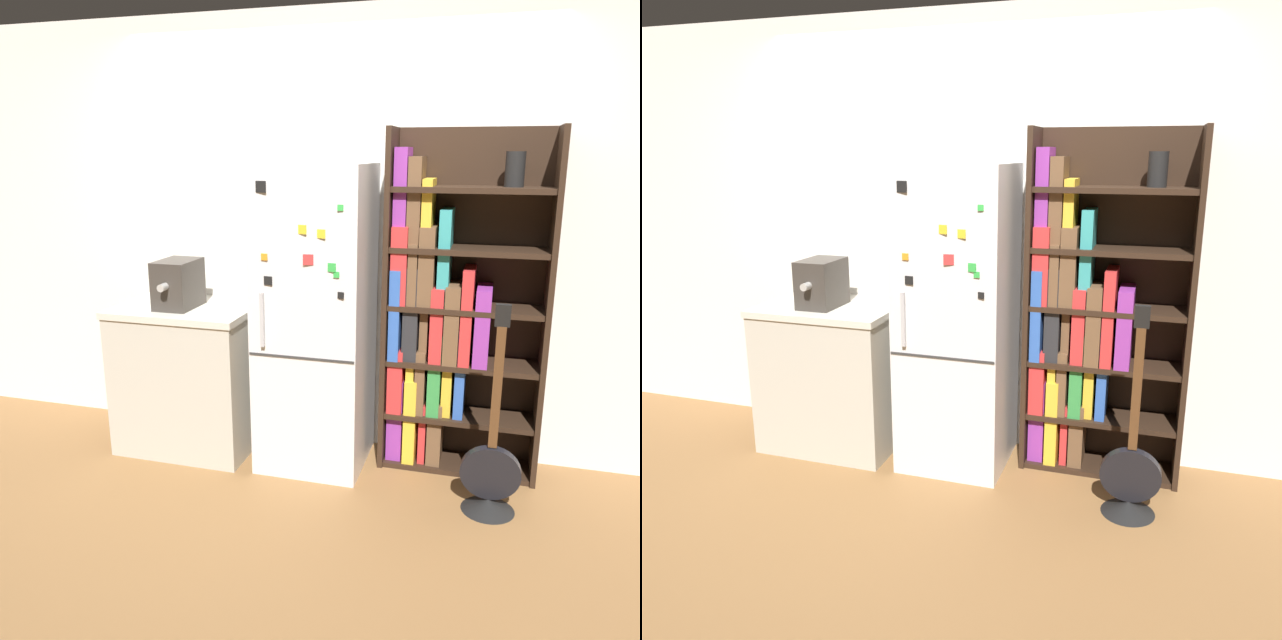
# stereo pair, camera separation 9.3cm
# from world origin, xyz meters

# --- Properties ---
(ground_plane) EXTENTS (16.00, 16.00, 0.00)m
(ground_plane) POSITION_xyz_m (0.00, 0.00, 0.00)
(ground_plane) COLOR olive
(wall_back) EXTENTS (8.00, 0.05, 2.60)m
(wall_back) POSITION_xyz_m (0.00, 0.47, 1.30)
(wall_back) COLOR white
(wall_back) RESTS_ON ground_plane
(refrigerator) EXTENTS (0.60, 0.61, 1.75)m
(refrigerator) POSITION_xyz_m (-0.00, 0.16, 0.88)
(refrigerator) COLOR silver
(refrigerator) RESTS_ON ground_plane
(bookshelf) EXTENTS (0.89, 0.32, 1.94)m
(bookshelf) POSITION_xyz_m (0.71, 0.31, 0.89)
(bookshelf) COLOR black
(bookshelf) RESTS_ON ground_plane
(kitchen_counter) EXTENTS (0.84, 0.63, 0.91)m
(kitchen_counter) POSITION_xyz_m (-0.81, 0.14, 0.46)
(kitchen_counter) COLOR #BCB7A8
(kitchen_counter) RESTS_ON ground_plane
(espresso_machine) EXTENTS (0.21, 0.36, 0.29)m
(espresso_machine) POSITION_xyz_m (-0.84, 0.09, 1.05)
(espresso_machine) COLOR #38332D
(espresso_machine) RESTS_ON kitchen_counter
(guitar) EXTENTS (0.31, 0.28, 1.14)m
(guitar) POSITION_xyz_m (1.02, -0.16, 0.17)
(guitar) COLOR black
(guitar) RESTS_ON ground_plane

